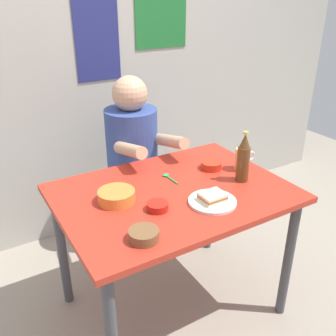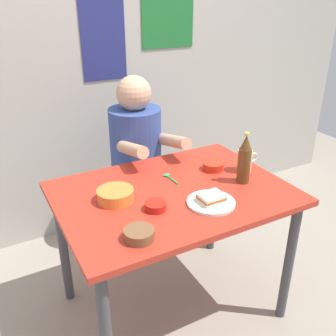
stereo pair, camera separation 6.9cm
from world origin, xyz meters
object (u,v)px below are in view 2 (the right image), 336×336
person_seated (136,141)px  beer_bottle (244,160)px  plate_orange (211,203)px  sambal_bowl_red (155,206)px  beer_mug (245,160)px  dining_table (173,207)px  sandwich (211,198)px  stool (138,199)px

person_seated → beer_bottle: (0.27, -0.70, 0.09)m
plate_orange → sambal_bowl_red: bearing=162.3°
beer_mug → sambal_bowl_red: size_ratio=1.31×
sambal_bowl_red → dining_table: bearing=36.8°
sandwich → sambal_bowl_red: bearing=162.3°
dining_table → plate_orange: bearing=-64.4°
sambal_bowl_red → stool: bearing=72.4°
person_seated → beer_mug: (0.36, -0.61, 0.03)m
dining_table → sandwich: 0.25m
stool → plate_orange: size_ratio=2.05×
sambal_bowl_red → sandwich: bearing=-17.7°
person_seated → sandwich: 0.81m
dining_table → beer_bottle: (0.35, -0.09, 0.21)m
dining_table → person_seated: bearing=82.2°
beer_mug → person_seated: bearing=120.5°
dining_table → sandwich: size_ratio=10.00×
sandwich → sambal_bowl_red: 0.25m
stool → sandwich: size_ratio=4.09×
plate_orange → beer_bottle: (0.26, 0.10, 0.11)m
stool → beer_mug: 0.84m
plate_orange → beer_bottle: 0.30m
stool → sambal_bowl_red: size_ratio=4.69×
sandwich → beer_mug: (0.35, 0.20, 0.03)m
plate_orange → beer_mug: beer_mug is taller
person_seated → dining_table: bearing=-97.8°
dining_table → stool: dining_table is taller
person_seated → sambal_bowl_red: bearing=-107.8°
person_seated → beer_bottle: size_ratio=2.75×
dining_table → person_seated: (0.08, 0.62, 0.12)m
plate_orange → dining_table: bearing=115.6°
plate_orange → person_seated: bearing=90.4°
sandwich → beer_mug: size_ratio=0.87×
stool → beer_mug: beer_mug is taller
sambal_bowl_red → person_seated: bearing=72.2°
beer_bottle → beer_mug: bearing=48.0°
beer_mug → beer_bottle: (-0.09, -0.10, 0.06)m
person_seated → beer_bottle: person_seated is taller
stool → sambal_bowl_red: 0.88m
stool → beer_bottle: beer_bottle is taller
beer_mug → beer_bottle: beer_bottle is taller
sandwich → beer_mug: 0.41m
dining_table → stool: 0.70m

